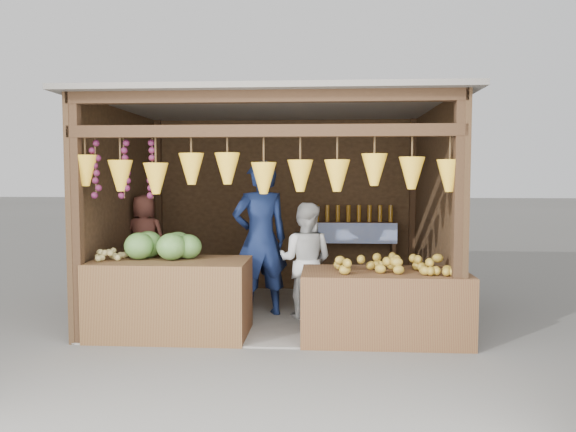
# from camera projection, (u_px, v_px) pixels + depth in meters

# --- Properties ---
(ground) EXTENTS (80.00, 80.00, 0.00)m
(ground) POSITION_uv_depth(u_px,v_px,m) (276.00, 313.00, 7.18)
(ground) COLOR #514F49
(ground) RESTS_ON ground
(stall_structure) EXTENTS (4.30, 3.30, 2.66)m
(stall_structure) POSITION_uv_depth(u_px,v_px,m) (273.00, 183.00, 7.03)
(stall_structure) COLOR slate
(stall_structure) RESTS_ON ground
(back_shelf) EXTENTS (1.25, 0.32, 1.32)m
(back_shelf) POSITION_uv_depth(u_px,v_px,m) (354.00, 235.00, 8.33)
(back_shelf) COLOR #382314
(back_shelf) RESTS_ON ground
(counter_left) EXTENTS (1.69, 0.85, 0.84)m
(counter_left) POSITION_uv_depth(u_px,v_px,m) (171.00, 298.00, 6.14)
(counter_left) COLOR #482B18
(counter_left) RESTS_ON ground
(counter_right) EXTENTS (1.75, 0.85, 0.74)m
(counter_right) POSITION_uv_depth(u_px,v_px,m) (384.00, 306.00, 5.98)
(counter_right) COLOR #4B2919
(counter_right) RESTS_ON ground
(stool) EXTENTS (0.36, 0.36, 0.34)m
(stool) POSITION_uv_depth(u_px,v_px,m) (146.00, 294.00, 7.53)
(stool) COLOR black
(stool) RESTS_ON ground
(man_standing) EXTENTS (0.83, 0.70, 1.94)m
(man_standing) POSITION_uv_depth(u_px,v_px,m) (260.00, 239.00, 6.96)
(man_standing) COLOR #132048
(man_standing) RESTS_ON ground
(woman_standing) EXTENTS (0.81, 0.70, 1.43)m
(woman_standing) POSITION_uv_depth(u_px,v_px,m) (305.00, 261.00, 6.89)
(woman_standing) COLOR silver
(woman_standing) RESTS_ON ground
(vendor_seated) EXTENTS (0.59, 0.40, 1.17)m
(vendor_seated) POSITION_uv_depth(u_px,v_px,m) (145.00, 238.00, 7.48)
(vendor_seated) COLOR #582C23
(vendor_seated) RESTS_ON stool
(melon_pile) EXTENTS (1.00, 0.50, 0.32)m
(melon_pile) POSITION_uv_depth(u_px,v_px,m) (163.00, 244.00, 6.20)
(melon_pile) COLOR #1A4C14
(melon_pile) RESTS_ON counter_left
(tanfruit_pile) EXTENTS (0.34, 0.40, 0.13)m
(tanfruit_pile) POSITION_uv_depth(u_px,v_px,m) (110.00, 254.00, 6.11)
(tanfruit_pile) COLOR #A08F4A
(tanfruit_pile) RESTS_ON counter_left
(mango_pile) EXTENTS (1.40, 0.64, 0.22)m
(mango_pile) POSITION_uv_depth(u_px,v_px,m) (393.00, 261.00, 5.92)
(mango_pile) COLOR #C66A1A
(mango_pile) RESTS_ON counter_right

